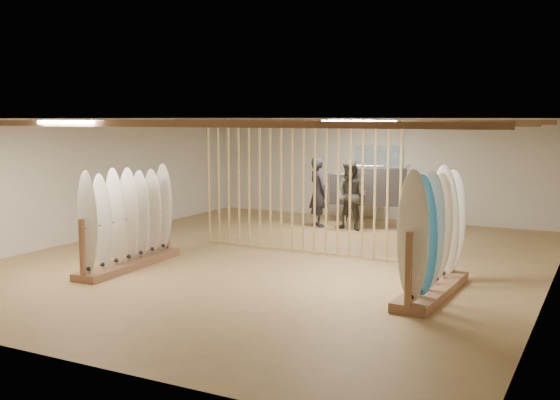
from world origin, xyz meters
The scene contains 16 objects.
floor centered at (0.00, 0.00, 0.00)m, with size 12.00×12.00×0.00m, color tan.
ceiling centered at (0.00, 0.00, 2.80)m, with size 12.00×12.00×0.00m, color gray.
wall_back centered at (0.00, 6.00, 1.40)m, with size 12.00×12.00×0.00m, color beige.
wall_front centered at (0.00, -6.00, 1.40)m, with size 12.00×12.00×0.00m, color beige.
wall_left centered at (-5.00, 0.00, 1.40)m, with size 12.00×12.00×0.00m, color beige.
wall_right centered at (5.00, 0.00, 1.40)m, with size 12.00×12.00×0.00m, color beige.
ceiling_slats centered at (0.00, 0.00, 2.72)m, with size 9.50×6.12×0.10m, color #8B5F3F.
light_panels centered at (0.00, 0.00, 2.74)m, with size 1.20×0.35×0.06m, color white.
bamboo_partition centered at (0.00, 0.80, 1.40)m, with size 4.45×0.05×2.78m.
poster centered at (0.00, 5.98, 1.60)m, with size 1.40×0.03×0.90m, color #3068AA.
rack_left centered at (-2.21, -1.93, 0.64)m, with size 0.65×2.68×1.86m.
rack_right centered at (3.37, -1.24, 0.69)m, with size 0.65×2.52×2.02m.
clothing_rack_a centered at (-0.39, 5.00, 0.89)m, with size 1.23×0.63×1.36m.
clothing_rack_b centered at (0.53, 4.33, 1.08)m, with size 1.51×0.72×1.66m.
shopper_a centered at (-0.97, 4.04, 1.02)m, with size 0.75×0.51×2.05m, color black.
shopper_b centered at (0.01, 3.84, 0.99)m, with size 0.96×0.75×1.98m, color #3B352D.
Camera 1 is at (5.89, -11.38, 2.83)m, focal length 42.00 mm.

